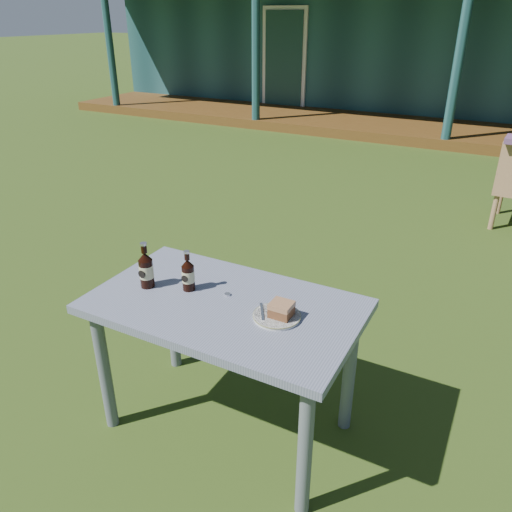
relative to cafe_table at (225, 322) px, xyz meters
The scene contains 9 objects.
ground 1.72m from the cafe_table, 90.00° to the left, with size 80.00×80.00×0.00m, color #334916.
pavilion 11.03m from the cafe_table, 90.00° to the left, with size 15.80×8.30×3.45m.
cafe_table is the anchor object (origin of this frame).
plate 0.28m from the cafe_table, ahead, with size 0.20×0.20×0.01m.
cake_slice 0.31m from the cafe_table, ahead, with size 0.09×0.09×0.06m.
fork 0.23m from the cafe_table, ahead, with size 0.01×0.14×0.00m, color silver.
cola_bottle_near 0.27m from the cafe_table, behind, with size 0.06×0.06×0.20m.
cola_bottle_far 0.44m from the cafe_table, behind, with size 0.07×0.07×0.22m.
bottle_cap 0.12m from the cafe_table, 108.04° to the left, with size 0.03×0.03×0.01m, color silver.
Camera 1 is at (1.02, -3.21, 1.88)m, focal length 35.00 mm.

